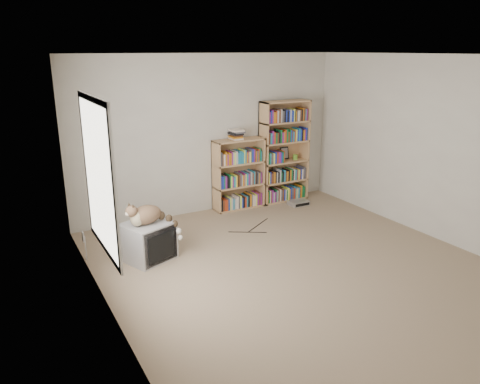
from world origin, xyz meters
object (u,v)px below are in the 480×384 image
cat (151,217)px  crt_tv (148,241)px  dvd_player (298,203)px  bookcase_short (238,177)px  bookcase_tall (283,154)px

cat → crt_tv: bearing=126.0°
dvd_player → bookcase_short: bearing=159.4°
crt_tv → bookcase_short: bearing=10.2°
cat → bookcase_tall: (2.81, 1.25, 0.26)m
cat → bookcase_tall: bookcase_tall is taller
crt_tv → bookcase_tall: (2.85, 1.22, 0.59)m
cat → dvd_player: size_ratio=2.12×
crt_tv → bookcase_short: bookcase_short is taller
dvd_player → crt_tv: bearing=-163.1°
cat → bookcase_short: bookcase_short is taller
crt_tv → dvd_player: 3.05m
bookcase_tall → bookcase_short: 0.94m
bookcase_tall → dvd_player: 0.88m
crt_tv → cat: bearing=-59.2°
bookcase_tall → dvd_player: bookcase_tall is taller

